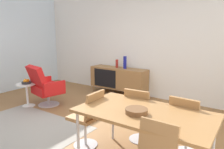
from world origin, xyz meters
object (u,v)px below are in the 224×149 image
sideboard (118,78)px  fruit_bowl (26,82)px  vase_sculptural_dark (125,62)px  dining_chair_back_left (140,113)px  dining_chair_near_window (88,116)px  lounge_chair_red (45,86)px  vase_cobalt (117,64)px  dining_table (144,115)px  side_table_round (27,92)px  wooden_bowl_on_table (136,111)px  dining_chair_back_right (186,123)px

sideboard → fruit_bowl: bearing=-120.6°
vase_sculptural_dark → fruit_bowl: size_ratio=1.62×
sideboard → dining_chair_back_left: size_ratio=1.87×
dining_chair_near_window → lounge_chair_red: size_ratio=0.90×
vase_sculptural_dark → sideboard: bearing=-179.5°
vase_cobalt → dining_table: vase_cobalt is taller
dining_chair_back_left → vase_cobalt: bearing=130.9°
dining_table → dining_chair_back_left: bearing=121.7°
sideboard → dining_table: bearing=-51.7°
vase_sculptural_dark → fruit_bowl: (-1.38, -2.00, -0.32)m
sideboard → dining_chair_back_left: bearing=-50.0°
vase_sculptural_dark → dining_chair_back_left: 2.52m
sideboard → dining_chair_near_window: 2.79m
sideboard → side_table_round: size_ratio=3.08×
dining_table → vase_cobalt: bearing=129.0°
dining_table → side_table_round: 3.27m
dining_table → wooden_bowl_on_table: bearing=-113.5°
dining_chair_near_window → dining_chair_back_left: size_ratio=1.00×
sideboard → vase_cobalt: vase_cobalt is taller
sideboard → wooden_bowl_on_table: wooden_bowl_on_table is taller
vase_cobalt → dining_table: size_ratio=0.14×
sideboard → dining_chair_back_right: size_ratio=1.87×
sideboard → dining_chair_near_window: bearing=-66.1°
vase_cobalt → dining_chair_back_right: vase_cobalt is taller
vase_sculptural_dark → lounge_chair_red: bearing=-121.3°
dining_chair_near_window → lounge_chair_red: (-1.99, 0.81, -0.00)m
dining_chair_near_window → wooden_bowl_on_table: bearing=-7.7°
vase_cobalt → dining_chair_back_left: vase_cobalt is taller
lounge_chair_red → side_table_round: size_ratio=1.82×
sideboard → dining_chair_back_left: dining_chair_back_left is taller
dining_table → wooden_bowl_on_table: wooden_bowl_on_table is taller
dining_chair_near_window → fruit_bowl: dining_chair_near_window is taller
dining_table → dining_chair_back_right: dining_chair_back_right is taller
dining_chair_near_window → vase_cobalt: bearing=114.9°
vase_cobalt → side_table_round: vase_cobalt is taller
lounge_chair_red → side_table_round: 0.43m
vase_cobalt → dining_chair_back_left: size_ratio=0.26×
dining_chair_back_right → side_table_round: bearing=180.0°
side_table_round → fruit_bowl: (0.00, -0.00, 0.24)m
sideboard → side_table_round: sideboard is taller
wooden_bowl_on_table → fruit_bowl: (-3.15, 0.67, -0.21)m
vase_cobalt → vase_sculptural_dark: 0.26m
dining_chair_near_window → vase_sculptural_dark: bearing=110.1°
sideboard → vase_cobalt: size_ratio=7.21×
vase_sculptural_dark → dining_chair_back_right: (2.17, -2.00, -0.41)m
vase_sculptural_dark → dining_chair_back_left: vase_sculptural_dark is taller
sideboard → dining_chair_near_window: dining_chair_near_window is taller
wooden_bowl_on_table → fruit_bowl: 3.23m
dining_chair_back_right → dining_table: bearing=-121.8°
vase_sculptural_dark → wooden_bowl_on_table: bearing=-56.4°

